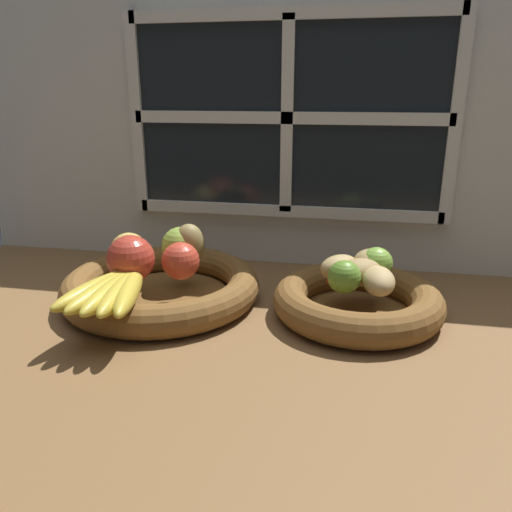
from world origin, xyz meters
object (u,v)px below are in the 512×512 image
(fruit_bowl_right, at_px, (357,302))
(apple_green_back, at_px, (181,246))
(lime_near, at_px, (344,277))
(potato_large, at_px, (359,272))
(apple_golden_left, at_px, (129,251))
(potato_back, at_px, (370,264))
(banana_bunch_front, at_px, (114,290))
(chili_pepper, at_px, (362,279))
(fruit_bowl_left, at_px, (162,287))
(lime_far, at_px, (376,263))
(potato_oblong, at_px, (339,267))
(apple_red_right, at_px, (181,261))
(apple_red_front, at_px, (131,259))
(pear_brown, at_px, (189,244))
(potato_small, at_px, (378,281))

(fruit_bowl_right, xyz_separation_m, apple_green_back, (-0.32, 0.05, 0.06))
(lime_near, bearing_deg, potato_large, 56.31)
(apple_golden_left, bearing_deg, potato_back, 4.65)
(banana_bunch_front, relative_size, chili_pepper, 1.73)
(fruit_bowl_left, height_order, potato_large, potato_large)
(fruit_bowl_right, height_order, lime_far, lime_far)
(chili_pepper, bearing_deg, potato_oblong, 143.96)
(potato_oblong, relative_size, lime_far, 1.33)
(potato_large, relative_size, chili_pepper, 0.69)
(apple_red_right, relative_size, lime_far, 1.16)
(apple_red_front, bearing_deg, potato_back, 13.46)
(apple_red_front, height_order, potato_large, apple_red_front)
(lime_near, xyz_separation_m, chili_pepper, (0.03, 0.04, -0.02))
(apple_golden_left, height_order, chili_pepper, apple_golden_left)
(apple_golden_left, distance_m, pear_brown, 0.11)
(potato_large, bearing_deg, apple_green_back, 171.73)
(fruit_bowl_left, bearing_deg, apple_red_front, -118.66)
(lime_near, bearing_deg, potato_small, 6.67)
(pear_brown, distance_m, lime_near, 0.30)
(potato_oblong, bearing_deg, apple_golden_left, -176.96)
(fruit_bowl_left, bearing_deg, apple_red_right, -29.54)
(fruit_bowl_left, distance_m, chili_pepper, 0.35)
(potato_small, height_order, lime_far, lime_far)
(apple_red_front, relative_size, pear_brown, 1.03)
(pear_brown, bearing_deg, banana_bunch_front, -109.38)
(fruit_bowl_left, bearing_deg, lime_far, 5.46)
(chili_pepper, bearing_deg, apple_green_back, 166.21)
(fruit_bowl_left, distance_m, pear_brown, 0.09)
(pear_brown, height_order, potato_large, pear_brown)
(banana_bunch_front, bearing_deg, fruit_bowl_right, 19.65)
(apple_red_right, distance_m, lime_far, 0.33)
(banana_bunch_front, bearing_deg, potato_large, 19.65)
(chili_pepper, bearing_deg, potato_small, -60.34)
(potato_oblong, distance_m, lime_far, 0.06)
(potato_back, relative_size, lime_near, 1.22)
(potato_small, bearing_deg, potato_large, 135.00)
(apple_golden_left, distance_m, lime_near, 0.39)
(fruit_bowl_left, relative_size, lime_far, 6.33)
(pear_brown, distance_m, lime_far, 0.34)
(potato_large, bearing_deg, potato_small, -45.00)
(chili_pepper, bearing_deg, apple_golden_left, 173.39)
(potato_large, bearing_deg, chili_pepper, 35.68)
(apple_red_front, relative_size, potato_small, 0.99)
(potato_oblong, bearing_deg, apple_red_right, -168.65)
(apple_green_back, height_order, apple_red_right, apple_green_back)
(banana_bunch_front, bearing_deg, potato_back, 23.97)
(potato_back, distance_m, potato_small, 0.07)
(potato_back, height_order, lime_near, lime_near)
(apple_green_back, height_order, potato_oblong, apple_green_back)
(potato_back, relative_size, lime_far, 1.17)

